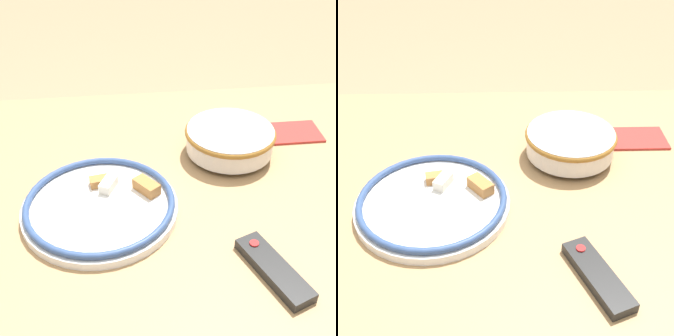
% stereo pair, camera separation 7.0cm
% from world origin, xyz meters
% --- Properties ---
extents(dining_table, '(1.50, 0.92, 0.72)m').
position_xyz_m(dining_table, '(0.00, 0.00, 0.64)').
color(dining_table, tan).
rests_on(dining_table, ground_plane).
extents(noodle_bowl, '(0.21, 0.21, 0.07)m').
position_xyz_m(noodle_bowl, '(-0.25, -0.13, 0.76)').
color(noodle_bowl, silver).
rests_on(noodle_bowl, dining_table).
extents(food_plate, '(0.32, 0.32, 0.04)m').
position_xyz_m(food_plate, '(0.06, 0.05, 0.73)').
color(food_plate, white).
rests_on(food_plate, dining_table).
extents(tv_remote, '(0.11, 0.18, 0.02)m').
position_xyz_m(tv_remote, '(-0.25, 0.25, 0.73)').
color(tv_remote, black).
rests_on(tv_remote, dining_table).
extents(folded_napkin, '(0.14, 0.10, 0.01)m').
position_xyz_m(folded_napkin, '(-0.43, -0.20, 0.72)').
color(folded_napkin, '#B2332D').
rests_on(folded_napkin, dining_table).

